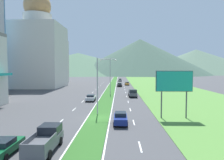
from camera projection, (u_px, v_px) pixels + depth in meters
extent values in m
plane|color=#424244|center=(98.00, 118.00, 31.02)|extent=(600.00, 600.00, 0.00)
cube|color=#2D6023|center=(112.00, 85.00, 90.88)|extent=(3.20, 240.00, 0.06)
cube|color=#518438|center=(159.00, 85.00, 90.17)|extent=(24.00, 240.00, 0.06)
cube|color=silver|center=(35.00, 145.00, 20.08)|extent=(0.16, 2.80, 0.01)
cube|color=silver|center=(60.00, 122.00, 28.93)|extent=(0.16, 2.80, 0.01)
cube|color=silver|center=(74.00, 109.00, 37.77)|extent=(0.16, 2.80, 0.01)
cube|color=silver|center=(83.00, 101.00, 46.62)|extent=(0.16, 2.80, 0.01)
cube|color=silver|center=(89.00, 96.00, 55.46)|extent=(0.16, 2.80, 0.01)
cube|color=silver|center=(93.00, 92.00, 64.30)|extent=(0.16, 2.80, 0.01)
cube|color=silver|center=(96.00, 89.00, 73.15)|extent=(0.16, 2.80, 0.01)
cube|color=silver|center=(98.00, 87.00, 81.99)|extent=(0.16, 2.80, 0.01)
cube|color=silver|center=(100.00, 85.00, 90.84)|extent=(0.16, 2.80, 0.01)
cube|color=silver|center=(102.00, 84.00, 99.68)|extent=(0.16, 2.80, 0.01)
cube|color=silver|center=(104.00, 83.00, 108.53)|extent=(0.16, 2.80, 0.01)
cube|color=silver|center=(105.00, 81.00, 117.37)|extent=(0.16, 2.80, 0.01)
cube|color=silver|center=(140.00, 147.00, 19.73)|extent=(0.16, 2.80, 0.01)
cube|color=silver|center=(134.00, 122.00, 28.57)|extent=(0.16, 2.80, 0.01)
cube|color=silver|center=(130.00, 110.00, 37.42)|extent=(0.16, 2.80, 0.01)
cube|color=silver|center=(128.00, 102.00, 46.26)|extent=(0.16, 2.80, 0.01)
cube|color=silver|center=(127.00, 96.00, 55.11)|extent=(0.16, 2.80, 0.01)
cube|color=silver|center=(126.00, 92.00, 63.95)|extent=(0.16, 2.80, 0.01)
cube|color=silver|center=(125.00, 90.00, 72.80)|extent=(0.16, 2.80, 0.01)
cube|color=silver|center=(124.00, 87.00, 81.64)|extent=(0.16, 2.80, 0.01)
cube|color=silver|center=(124.00, 85.00, 90.49)|extent=(0.16, 2.80, 0.01)
cube|color=silver|center=(123.00, 84.00, 99.33)|extent=(0.16, 2.80, 0.01)
cube|color=silver|center=(123.00, 83.00, 108.18)|extent=(0.16, 2.80, 0.01)
cube|color=silver|center=(123.00, 82.00, 117.02)|extent=(0.16, 2.80, 0.01)
cube|color=silver|center=(108.00, 85.00, 90.95)|extent=(0.16, 240.00, 0.01)
cube|color=silver|center=(116.00, 85.00, 90.82)|extent=(0.16, 240.00, 0.01)
cube|color=beige|center=(38.00, 56.00, 82.03)|extent=(18.98, 18.98, 24.46)
cylinder|color=beige|center=(38.00, 20.00, 81.22)|extent=(10.88, 10.88, 4.15)
sphere|color=#B27F4C|center=(37.00, 6.00, 80.93)|extent=(10.36, 10.36, 10.36)
cube|color=beige|center=(49.00, 61.00, 107.56)|extent=(16.41, 16.41, 22.47)
cone|color=#47664C|center=(78.00, 63.00, 292.42)|extent=(233.11, 233.11, 29.03)
cone|color=#3D5647|center=(140.00, 57.00, 259.71)|extent=(171.21, 171.21, 43.97)
cone|color=#516B56|center=(196.00, 61.00, 299.92)|extent=(181.45, 181.45, 34.68)
cylinder|color=#99999E|center=(97.00, 86.00, 33.25)|extent=(0.18, 0.18, 9.11)
cylinder|color=#99999E|center=(106.00, 59.00, 33.09)|extent=(2.87, 0.38, 0.10)
ellipsoid|color=silver|center=(115.00, 60.00, 33.19)|extent=(0.56, 0.28, 0.20)
cylinder|color=#99999E|center=(110.00, 77.00, 58.93)|extent=(0.18, 0.18, 10.08)
cylinder|color=#99999E|center=(105.00, 60.00, 58.83)|extent=(2.80, 0.35, 0.10)
ellipsoid|color=silver|center=(100.00, 60.00, 59.01)|extent=(0.56, 0.28, 0.20)
cylinder|color=#4C4C51|center=(161.00, 105.00, 30.88)|extent=(0.20, 0.20, 4.11)
cylinder|color=#4C4C51|center=(186.00, 105.00, 30.75)|extent=(0.20, 0.20, 4.11)
cube|color=teal|center=(174.00, 81.00, 30.51)|extent=(5.24, 0.16, 2.89)
cube|color=#4C4C51|center=(174.00, 81.00, 30.63)|extent=(5.44, 0.08, 3.09)
cube|color=#0C5128|center=(4.00, 147.00, 17.91)|extent=(1.88, 4.30, 0.60)
cube|color=black|center=(2.00, 142.00, 17.71)|extent=(1.61, 1.89, 0.44)
cylinder|color=black|center=(2.00, 145.00, 19.29)|extent=(0.22, 0.64, 0.64)
cylinder|color=black|center=(21.00, 145.00, 19.23)|extent=(0.22, 0.64, 0.64)
cylinder|color=black|center=(5.00, 158.00, 16.57)|extent=(0.22, 0.64, 0.64)
cube|color=slate|center=(120.00, 80.00, 117.69)|extent=(1.77, 4.80, 0.72)
cube|color=black|center=(120.00, 79.00, 117.84)|extent=(1.52, 2.11, 0.54)
cylinder|color=black|center=(122.00, 81.00, 116.19)|extent=(0.22, 0.64, 0.64)
cylinder|color=black|center=(119.00, 81.00, 116.25)|extent=(0.22, 0.64, 0.64)
cylinder|color=black|center=(122.00, 81.00, 119.16)|extent=(0.22, 0.64, 0.64)
cylinder|color=black|center=(119.00, 81.00, 119.22)|extent=(0.22, 0.64, 0.64)
cube|color=black|center=(120.00, 85.00, 84.54)|extent=(1.83, 4.78, 0.66)
cube|color=black|center=(120.00, 84.00, 84.69)|extent=(1.58, 2.11, 0.49)
cylinder|color=black|center=(122.00, 86.00, 83.04)|extent=(0.22, 0.64, 0.64)
cylinder|color=black|center=(117.00, 86.00, 83.10)|extent=(0.22, 0.64, 0.64)
cylinder|color=black|center=(122.00, 86.00, 86.00)|extent=(0.22, 0.64, 0.64)
cylinder|color=black|center=(117.00, 86.00, 86.06)|extent=(0.22, 0.64, 0.64)
cube|color=#B2B2B7|center=(91.00, 98.00, 47.37)|extent=(1.87, 4.30, 0.66)
cube|color=black|center=(91.00, 96.00, 47.17)|extent=(1.61, 1.89, 0.45)
cylinder|color=black|center=(88.00, 99.00, 48.75)|extent=(0.22, 0.64, 0.64)
cylinder|color=black|center=(95.00, 99.00, 48.69)|extent=(0.22, 0.64, 0.64)
cylinder|color=black|center=(86.00, 100.00, 46.09)|extent=(0.22, 0.64, 0.64)
cylinder|color=black|center=(94.00, 100.00, 46.03)|extent=(0.22, 0.64, 0.64)
cube|color=navy|center=(120.00, 119.00, 27.65)|extent=(1.73, 4.20, 0.77)
cube|color=black|center=(120.00, 114.00, 27.78)|extent=(1.49, 1.85, 0.50)
cylinder|color=black|center=(127.00, 124.00, 26.34)|extent=(0.22, 0.64, 0.64)
cylinder|color=black|center=(114.00, 124.00, 26.40)|extent=(0.22, 0.64, 0.64)
cylinder|color=black|center=(126.00, 119.00, 28.94)|extent=(0.22, 0.64, 0.64)
cylinder|color=black|center=(114.00, 119.00, 28.99)|extent=(0.22, 0.64, 0.64)
cube|color=#C6842D|center=(127.00, 84.00, 91.92)|extent=(1.76, 4.57, 0.62)
cube|color=black|center=(127.00, 83.00, 92.07)|extent=(1.51, 2.01, 0.42)
cylinder|color=black|center=(129.00, 85.00, 90.49)|extent=(0.22, 0.64, 0.64)
cylinder|color=black|center=(125.00, 85.00, 90.55)|extent=(0.22, 0.64, 0.64)
cylinder|color=black|center=(129.00, 84.00, 93.32)|extent=(0.22, 0.64, 0.64)
cylinder|color=black|center=(125.00, 84.00, 93.38)|extent=(0.22, 0.64, 0.64)
cube|color=#515459|center=(133.00, 94.00, 54.60)|extent=(2.00, 5.40, 0.80)
cube|color=black|center=(133.00, 91.00, 52.96)|extent=(1.84, 2.00, 0.80)
cube|color=#515459|center=(136.00, 91.00, 55.63)|extent=(0.10, 3.20, 0.44)
cube|color=#515459|center=(129.00, 91.00, 55.70)|extent=(0.10, 3.20, 0.44)
cube|color=#515459|center=(132.00, 90.00, 57.21)|extent=(1.84, 0.10, 0.44)
cylinder|color=black|center=(137.00, 96.00, 52.97)|extent=(0.26, 0.80, 0.80)
cylinder|color=black|center=(129.00, 96.00, 53.04)|extent=(0.26, 0.80, 0.80)
cylinder|color=black|center=(136.00, 94.00, 56.21)|extent=(0.26, 0.80, 0.80)
cylinder|color=black|center=(129.00, 94.00, 56.27)|extent=(0.26, 0.80, 0.80)
cube|color=#515459|center=(44.00, 143.00, 18.53)|extent=(2.00, 5.40, 0.80)
cube|color=black|center=(50.00, 129.00, 20.08)|extent=(1.84, 2.00, 0.80)
cube|color=#515459|center=(29.00, 140.00, 17.43)|extent=(0.10, 3.20, 0.44)
cube|color=#515459|center=(51.00, 140.00, 17.36)|extent=(0.10, 3.20, 0.44)
cube|color=#515459|center=(32.00, 147.00, 15.85)|extent=(1.84, 0.10, 0.44)
cylinder|color=black|center=(41.00, 141.00, 20.20)|extent=(0.26, 0.80, 0.80)
cylinder|color=black|center=(60.00, 141.00, 20.14)|extent=(0.26, 0.80, 0.80)
cylinder|color=black|center=(26.00, 155.00, 16.97)|extent=(0.26, 0.80, 0.80)
cylinder|color=black|center=(49.00, 155.00, 16.90)|extent=(0.26, 0.80, 0.80)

